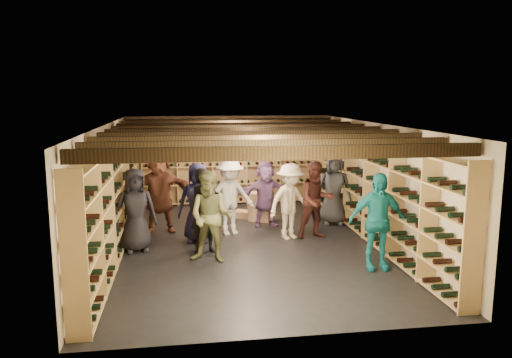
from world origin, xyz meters
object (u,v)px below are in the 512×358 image
at_px(person_6, 198,203).
at_px(person_1, 205,211).
at_px(person_4, 377,221).
at_px(person_12, 334,189).
at_px(person_3, 290,202).
at_px(person_2, 211,217).
at_px(crate_loose, 245,214).
at_px(crate_stack_left, 260,207).
at_px(person_0, 135,210).
at_px(person_5, 159,190).
at_px(crate_stack_right, 206,213).
at_px(person_9, 230,197).
at_px(person_11, 266,194).
at_px(person_8, 316,200).

bearing_deg(person_6, person_1, -71.90).
distance_m(person_4, person_12, 3.04).
relative_size(person_1, person_3, 1.03).
bearing_deg(person_2, crate_loose, 93.00).
distance_m(person_1, person_3, 1.92).
xyz_separation_m(crate_stack_left, person_3, (0.40, -1.55, 0.45)).
xyz_separation_m(person_0, person_5, (0.40, 1.30, 0.12)).
bearing_deg(person_6, crate_stack_right, 90.25).
xyz_separation_m(crate_stack_right, person_6, (-0.24, -1.38, 0.56)).
distance_m(person_0, person_12, 4.59).
xyz_separation_m(crate_stack_right, crate_loose, (0.96, 0.42, -0.17)).
bearing_deg(person_1, person_9, 38.70).
bearing_deg(person_9, crate_stack_left, 36.23).
bearing_deg(person_0, person_4, -35.20).
bearing_deg(person_2, person_11, 79.85).
relative_size(crate_stack_right, person_1, 0.36).
bearing_deg(person_4, person_3, 121.38).
bearing_deg(person_3, person_8, -27.64).
bearing_deg(person_8, person_0, 178.13).
distance_m(crate_loose, person_11, 1.11).
distance_m(person_6, person_8, 2.46).
height_order(person_1, person_9, person_9).
distance_m(person_1, person_11, 2.29).
relative_size(person_2, person_9, 1.00).
height_order(person_4, person_8, person_4).
bearing_deg(person_1, person_11, 25.77).
distance_m(person_0, person_1, 1.34).
bearing_deg(crate_stack_right, person_6, -99.71).
bearing_deg(person_1, person_0, 143.27).
bearing_deg(person_4, person_8, 108.11).
bearing_deg(person_12, person_5, -169.37).
relative_size(person_1, person_11, 1.09).
xyz_separation_m(crate_loose, person_5, (-2.00, -0.97, 0.84)).
xyz_separation_m(crate_loose, person_2, (-1.00, -3.11, 0.74)).
height_order(crate_stack_left, person_4, person_4).
distance_m(person_0, person_3, 3.13).
bearing_deg(person_4, person_2, 167.25).
bearing_deg(person_9, person_5, 148.29).
xyz_separation_m(crate_loose, person_0, (-2.39, -2.28, 0.72)).
bearing_deg(crate_stack_right, person_3, -41.32).
distance_m(person_2, person_12, 3.73).
relative_size(person_0, person_6, 0.99).
bearing_deg(person_1, crate_stack_left, 33.37).
height_order(crate_stack_right, person_6, person_6).
distance_m(person_4, person_8, 2.04).
distance_m(crate_stack_right, crate_loose, 1.06).
xyz_separation_m(person_0, person_12, (4.36, 1.42, 0.02)).
bearing_deg(person_8, crate_stack_right, 138.59).
distance_m(crate_stack_right, person_3, 2.29).
bearing_deg(person_12, person_8, -114.44).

